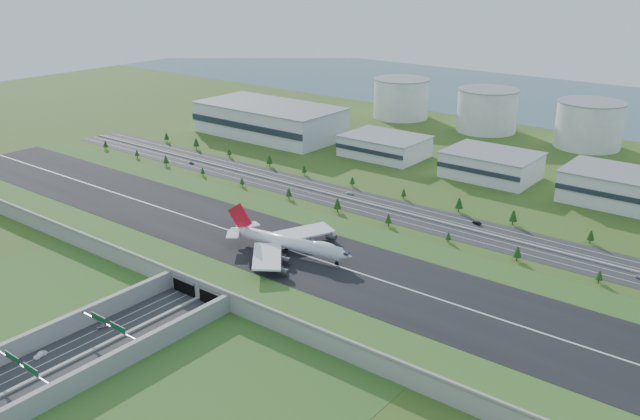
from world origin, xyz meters
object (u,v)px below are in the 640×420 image
Objects in this scene: boeing_747 at (289,242)px; car_7 at (349,193)px; car_1 at (40,355)px; car_5 at (477,223)px; car_0 at (102,326)px; car_4 at (191,163)px; car_2 at (174,325)px; fuel_tank_a at (401,99)px; car_3 at (10,410)px.

boeing_747 is 13.26× the size of car_7.
car_5 is at bearing 64.98° from car_1.
car_0 is 230.12m from car_4.
car_7 is (-41.57, 106.43, -13.07)m from boeing_747.
fuel_tank_a is at bearing -58.89° from car_2.
car_1 is at bearing -110.68° from boeing_747.
car_7 is (-40.45, 244.63, -0.09)m from car_3.
car_2 is at bearing -100.56° from boeing_747.
car_1 is at bearing -9.98° from car_7.
car_2 is at bearing -1.90° from car_7.
car_2 is 0.95× the size of car_3.
car_3 is 1.09× the size of car_5.
car_3 is 1.12× the size of car_7.
car_4 is (-145.87, 204.35, -0.09)m from car_1.
fuel_tank_a reaches higher than car_7.
car_5 is at bearing -92.28° from car_2.
boeing_747 is 12.43× the size of car_2.
car_7 is (90.30, -206.75, -16.64)m from fuel_tank_a.
car_0 is 1.01× the size of car_4.
car_4 is at bearing -31.20° from car_2.
car_1 is (108.25, -427.28, -16.53)m from fuel_tank_a.
boeing_747 is 117.73m from car_5.
car_2 is 179.85m from car_7.
fuel_tank_a reaches higher than car_3.
car_2 is at bearing -71.22° from fuel_tank_a.
car_0 is at bearing -9.31° from car_7.
boeing_747 is at bearing 96.46° from car_0.
car_2 is 231.17m from car_4.
car_7 is at bearing 86.62° from car_1.
car_4 is (-168.37, 228.45, -0.07)m from car_3.
car_2 is at bearing -0.88° from car_5.
car_1 is at bearing -75.78° from fuel_tank_a.
car_0 is (108.40, -400.78, -16.62)m from fuel_tank_a.
car_5 is (213.81, 18.05, 0.10)m from car_4.
boeing_747 is 15.15× the size of car_4.
boeing_747 is 70.24m from car_2.
fuel_tank_a reaches higher than boeing_747.
car_3 is at bearing 3.29° from car_5.
car_5 is 85.91m from car_7.
boeing_747 reaches higher than car_5.
car_1 is 50.07m from car_2.
fuel_tank_a is 226.22m from car_7.
car_1 reaches higher than car_0.
fuel_tank_a is 9.72× the size of car_1.
car_1 is 1.01× the size of car_7.
car_0 is at bearing -113.98° from boeing_747.
boeing_747 is 138.82m from car_3.
car_0 is 194.88m from car_7.
car_4 is (-167.59, 159.23, 0.00)m from car_2.
car_7 is at bearing -67.30° from car_3.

